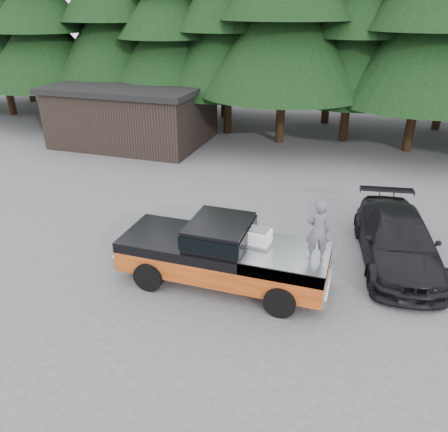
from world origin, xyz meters
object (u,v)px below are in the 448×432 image
(utility_building, at_px, (134,113))
(parked_car, at_px, (397,240))
(air_compressor, at_px, (259,238))
(man_on_bed, at_px, (318,231))
(pickup_truck, at_px, (223,262))

(utility_building, bearing_deg, parked_car, -33.88)
(air_compressor, distance_m, parked_car, 4.60)
(man_on_bed, bearing_deg, parked_car, -141.17)
(man_on_bed, relative_size, parked_car, 0.31)
(utility_building, bearing_deg, pickup_truck, -52.39)
(utility_building, bearing_deg, man_on_bed, -45.93)
(parked_car, relative_size, utility_building, 0.63)
(pickup_truck, xyz_separation_m, air_compressor, (0.98, 0.13, 0.87))
(pickup_truck, height_order, parked_car, parked_car)
(pickup_truck, bearing_deg, utility_building, 127.61)
(parked_car, bearing_deg, utility_building, 137.11)
(parked_car, bearing_deg, man_on_bed, -136.34)
(pickup_truck, height_order, man_on_bed, man_on_bed)
(air_compressor, height_order, utility_building, utility_building)
(pickup_truck, xyz_separation_m, utility_building, (-9.38, 12.17, 1.00))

